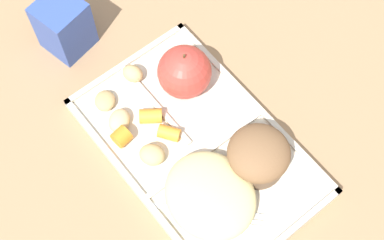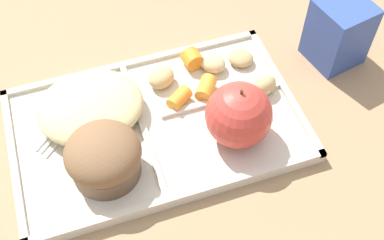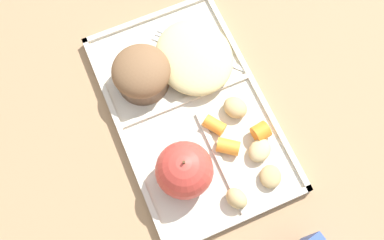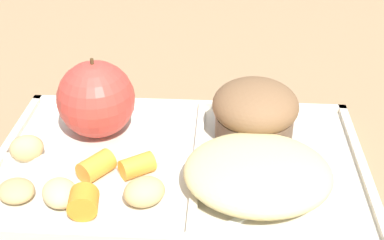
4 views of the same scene
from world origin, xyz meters
name	(u,v)px [view 2 (image 2 of 4)]	position (x,y,z in m)	size (l,w,h in m)	color
ground	(157,129)	(0.00, 0.00, 0.00)	(6.00, 6.00, 0.00)	#997551
lunch_tray	(157,126)	(0.00, 0.00, 0.01)	(0.38, 0.23, 0.02)	beige
green_apple	(239,115)	(-0.09, 0.05, 0.05)	(0.08, 0.08, 0.09)	#C63D33
bran_muffin	(104,157)	(0.08, 0.05, 0.04)	(0.09, 0.09, 0.07)	brown
carrot_slice_center	(206,88)	(-0.08, -0.03, 0.02)	(0.02, 0.02, 0.03)	orange
carrot_slice_small	(179,98)	(-0.04, -0.02, 0.02)	(0.02, 0.02, 0.03)	orange
carrot_slice_near_corner	(192,59)	(-0.08, -0.08, 0.03)	(0.03, 0.03, 0.02)	orange
potato_chunk_corner	(212,63)	(-0.10, -0.07, 0.02)	(0.04, 0.03, 0.02)	tan
potato_chunk_golden	(161,77)	(-0.03, -0.06, 0.02)	(0.04, 0.03, 0.02)	tan
potato_chunk_large	(265,85)	(-0.16, -0.01, 0.03)	(0.03, 0.03, 0.03)	tan
potato_chunk_browned	(241,58)	(-0.15, -0.07, 0.02)	(0.03, 0.04, 0.02)	tan
egg_noodle_pile	(90,107)	(0.08, -0.04, 0.03)	(0.14, 0.12, 0.04)	#D6C684
meatball_back	(93,110)	(0.07, -0.04, 0.03)	(0.04, 0.04, 0.04)	#755B4C
meatball_side	(96,120)	(0.07, -0.02, 0.03)	(0.03, 0.03, 0.03)	brown
meatball_center	(119,106)	(0.04, -0.03, 0.03)	(0.04, 0.04, 0.04)	brown
meatball_front	(83,96)	(0.08, -0.06, 0.03)	(0.04, 0.04, 0.04)	brown
plastic_fork	(73,116)	(0.10, -0.05, 0.01)	(0.13, 0.12, 0.00)	white
milk_carton	(338,32)	(-0.28, -0.05, 0.05)	(0.07, 0.07, 0.10)	#334C99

